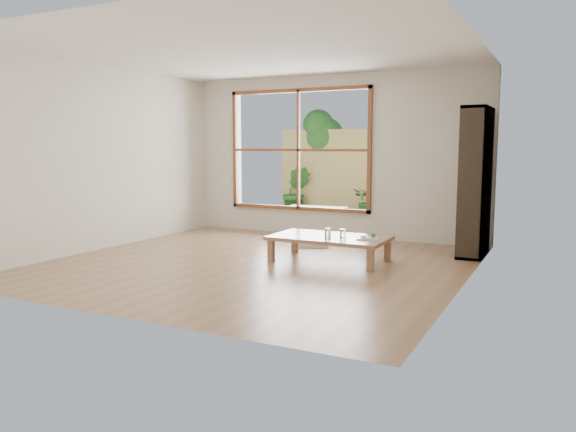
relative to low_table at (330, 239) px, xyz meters
name	(u,v)px	position (x,y,z in m)	size (l,w,h in m)	color
ground	(258,263)	(-0.75, -0.52, -0.28)	(5.00, 5.00, 0.00)	#936849
low_table	(330,239)	(0.00, 0.00, 0.00)	(1.48, 0.84, 0.32)	#A16E4E
floor_cushion	(312,243)	(-0.68, 0.98, -0.25)	(0.47, 0.47, 0.07)	white
bookshelf	(475,182)	(1.58, 1.25, 0.70)	(0.32, 0.89, 1.97)	#2D2319
glass_tall	(328,233)	(0.05, -0.17, 0.10)	(0.07, 0.07, 0.13)	silver
glass_mid	(343,233)	(0.19, -0.02, 0.09)	(0.07, 0.07, 0.11)	silver
glass_short	(329,232)	(-0.04, 0.06, 0.08)	(0.06, 0.06, 0.08)	silver
glass_small	(327,233)	(-0.05, 0.03, 0.08)	(0.06, 0.06, 0.08)	silver
food_tray	(368,238)	(0.51, 0.00, 0.06)	(0.30, 0.26, 0.08)	white
deck	(325,225)	(-1.35, 3.04, -0.28)	(2.80, 2.00, 0.05)	#312B23
garden_bench	(317,210)	(-1.38, 2.77, 0.03)	(1.11, 0.37, 0.35)	#2D2319
bamboo_fence	(345,174)	(-1.35, 4.04, 0.62)	(2.80, 0.06, 1.80)	#D3BC6C
shrub_right	(372,200)	(-0.69, 3.82, 0.15)	(0.73, 0.64, 0.81)	#296726
shrub_left	(296,192)	(-2.30, 3.77, 0.25)	(0.56, 0.45, 1.02)	#296726
garden_tree	(320,138)	(-2.02, 4.34, 1.34)	(1.04, 0.85, 2.22)	#4C3D2D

